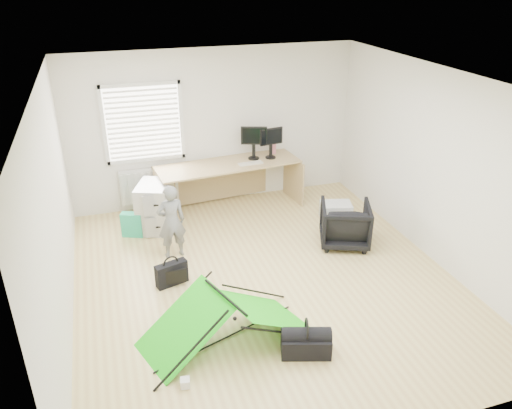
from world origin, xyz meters
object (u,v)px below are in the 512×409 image
object	(u,v)px
person	(171,222)
duffel_bag	(306,344)
thermos	(274,146)
laptop_bag	(172,274)
storage_crate	(336,211)
desk	(229,186)
monitor_left	(254,147)
monitor_right	(271,147)
filing_cabinet	(156,207)
kite	(226,318)
office_chair	(345,224)

from	to	relation	value
person	duffel_bag	xyz separation A→B (m)	(1.05, -2.50, -0.44)
thermos	laptop_bag	world-z (taller)	thermos
thermos	storage_crate	bearing A→B (deg)	-60.30
desk	monitor_left	world-z (taller)	monitor_left
desk	monitor_right	size ratio (longest dim) A/B	5.85
filing_cabinet	laptop_bag	world-z (taller)	filing_cabinet
kite	laptop_bag	world-z (taller)	kite
desk	monitor_right	bearing A→B (deg)	-2.20
monitor_left	monitor_right	bearing A→B (deg)	10.10
monitor_left	duffel_bag	size ratio (longest dim) A/B	0.82
kite	laptop_bag	xyz separation A→B (m)	(-0.42, 1.28, -0.13)
duffel_bag	person	bearing A→B (deg)	130.19
desk	monitor_left	bearing A→B (deg)	5.48
duffel_bag	monitor_right	bearing A→B (deg)	93.93
monitor_right	office_chair	world-z (taller)	monitor_right
person	monitor_left	bearing A→B (deg)	-145.26
thermos	laptop_bag	xyz separation A→B (m)	(-2.26, -2.28, -0.80)
thermos	laptop_bag	bearing A→B (deg)	-134.64
thermos	kite	size ratio (longest dim) A/B	0.14
monitor_right	thermos	bearing A→B (deg)	47.78
office_chair	monitor_right	bearing A→B (deg)	-50.67
desk	duffel_bag	bearing A→B (deg)	-97.81
desk	kite	distance (m)	3.45
filing_cabinet	laptop_bag	distance (m)	1.68
thermos	kite	distance (m)	4.06
desk	thermos	world-z (taller)	thermos
person	kite	size ratio (longest dim) A/B	0.60
monitor_left	duffel_bag	xyz separation A→B (m)	(-0.63, -3.91, -0.93)
monitor_right	laptop_bag	bearing A→B (deg)	-143.56
monitor_right	duffel_bag	world-z (taller)	monitor_right
desk	person	size ratio (longest dim) A/B	2.17
duffel_bag	monitor_left	bearing A→B (deg)	98.25
person	storage_crate	xyz separation A→B (m)	(2.80, 0.35, -0.42)
filing_cabinet	thermos	size ratio (longest dim) A/B	2.95
office_chair	person	xyz separation A→B (m)	(-2.55, 0.44, 0.23)
monitor_left	kite	world-z (taller)	monitor_left
monitor_right	person	world-z (taller)	monitor_right
office_chair	laptop_bag	world-z (taller)	office_chair
desk	laptop_bag	distance (m)	2.46
laptop_bag	filing_cabinet	bearing A→B (deg)	72.62
storage_crate	laptop_bag	distance (m)	3.13
kite	duffel_bag	distance (m)	0.93
monitor_right	office_chair	distance (m)	2.02
filing_cabinet	office_chair	size ratio (longest dim) A/B	1.05
office_chair	desk	bearing A→B (deg)	-30.77
filing_cabinet	person	bearing A→B (deg)	-61.33
office_chair	person	world-z (taller)	person
monitor_left	laptop_bag	world-z (taller)	monitor_left
office_chair	person	size ratio (longest dim) A/B	0.66
monitor_left	person	distance (m)	2.25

